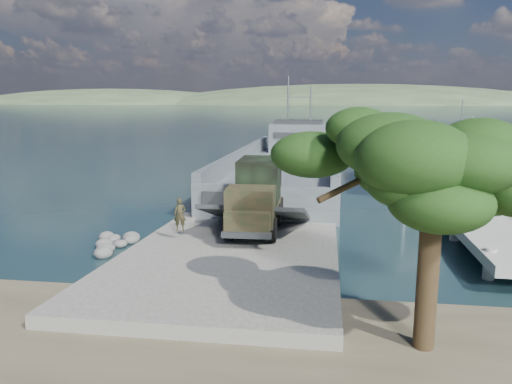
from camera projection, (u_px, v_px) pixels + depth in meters
name	position (u px, v px, depth m)	size (l,w,h in m)	color
ground	(236.00, 253.00, 25.02)	(1400.00, 1400.00, 0.00)	#19373C
boat_ramp	(232.00, 255.00, 24.00)	(10.00, 18.00, 0.50)	slate
shoreline_rocks	(123.00, 245.00, 26.37)	(3.20, 5.60, 0.90)	slate
distant_headlands	(369.00, 104.00, 562.63)	(1000.00, 240.00, 48.00)	#33482D
pier	(432.00, 172.00, 41.16)	(6.40, 44.00, 6.10)	#B7B6AC
landing_craft	(289.00, 173.00, 45.56)	(9.96, 36.59, 10.81)	#4A5457
military_truck	(257.00, 195.00, 27.85)	(2.80, 8.06, 3.70)	black
soldier	(180.00, 222.00, 25.79)	(0.63, 0.41, 1.71)	black
sailboat_near	(469.00, 170.00, 51.86)	(2.08, 5.02, 5.93)	silver
sailboat_far	(458.00, 165.00, 54.64)	(1.88, 6.33, 7.70)	silver
overhang_tree	(413.00, 169.00, 14.36)	(7.80, 7.18, 7.08)	#332314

